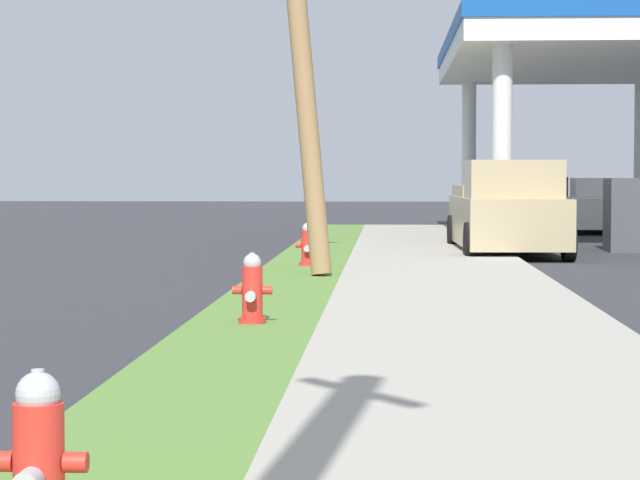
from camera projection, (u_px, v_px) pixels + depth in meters
fire_hydrant_nearest at (38, 467)px, 5.58m from camera, size 0.42×0.37×0.74m
fire_hydrant_second at (252, 292)px, 13.83m from camera, size 0.42×0.38×0.74m
fire_hydrant_third at (308, 246)px, 22.58m from camera, size 0.42×0.37×0.74m
car_black_by_near_pump at (494, 205)px, 41.60m from camera, size 2.08×4.56×1.57m
car_white_by_far_pump at (600, 208)px, 37.96m from camera, size 2.15×4.59×1.57m
truck_tan_at_forecourt at (507, 211)px, 27.41m from camera, size 2.26×5.46×1.97m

